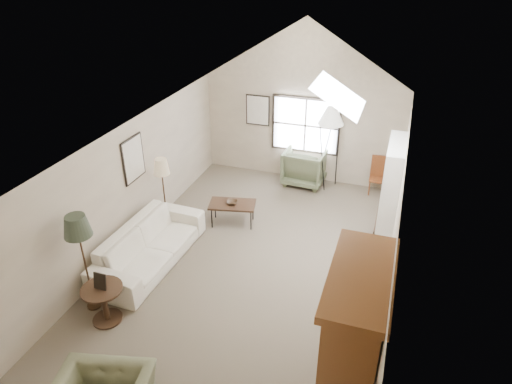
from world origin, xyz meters
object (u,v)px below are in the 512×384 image
(coffee_table, at_px, (233,214))
(armchair_far, at_px, (305,166))
(side_chair, at_px, (377,176))
(sofa, at_px, (150,245))
(side_table, at_px, (105,304))
(armoire, at_px, (352,345))

(coffee_table, bearing_deg, armchair_far, 66.54)
(armchair_far, bearing_deg, side_chair, -176.86)
(sofa, distance_m, armchair_far, 4.64)
(sofa, xyz_separation_m, side_table, (0.10, -1.60, -0.05))
(sofa, height_order, side_table, sofa)
(armoire, height_order, armchair_far, armoire)
(sofa, height_order, armchair_far, armchair_far)
(armoire, height_order, side_table, armoire)
(sofa, bearing_deg, coffee_table, -27.05)
(armoire, xyz_separation_m, side_chair, (-0.19, 6.10, -0.63))
(side_chair, bearing_deg, sofa, -135.25)
(armoire, height_order, side_chair, armoire)
(armoire, height_order, sofa, armoire)
(armoire, distance_m, sofa, 4.51)
(side_table, distance_m, side_chair, 6.87)
(coffee_table, xyz_separation_m, side_table, (-0.90, -3.37, 0.08))
(armoire, relative_size, side_table, 3.35)
(armoire, xyz_separation_m, sofa, (-4.01, 1.93, -0.72))
(armchair_far, bearing_deg, coffee_table, 69.68)
(coffee_table, height_order, side_chair, side_chair)
(side_table, xyz_separation_m, side_chair, (3.72, 5.77, 0.14))
(coffee_table, relative_size, side_chair, 1.04)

